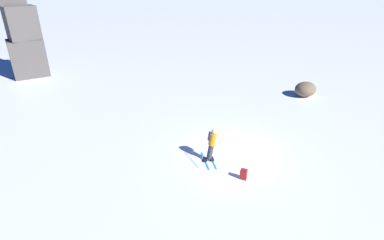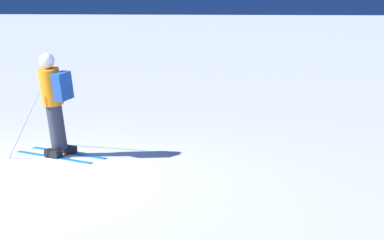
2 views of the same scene
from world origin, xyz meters
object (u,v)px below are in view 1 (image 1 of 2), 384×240
(skier, at_px, (212,143))
(rock_pillar, at_px, (22,32))
(exposed_boulder_1, at_px, (305,89))
(spare_backpack, at_px, (244,174))

(skier, bearing_deg, rock_pillar, 126.73)
(skier, height_order, rock_pillar, rock_pillar)
(skier, bearing_deg, exposed_boulder_1, 38.25)
(rock_pillar, relative_size, exposed_boulder_1, 5.50)
(spare_backpack, distance_m, exposed_boulder_1, 12.21)
(skier, bearing_deg, spare_backpack, -59.82)
(skier, relative_size, exposed_boulder_1, 1.02)
(rock_pillar, distance_m, exposed_boulder_1, 24.25)
(skier, distance_m, rock_pillar, 21.46)
(skier, relative_size, spare_backpack, 3.49)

